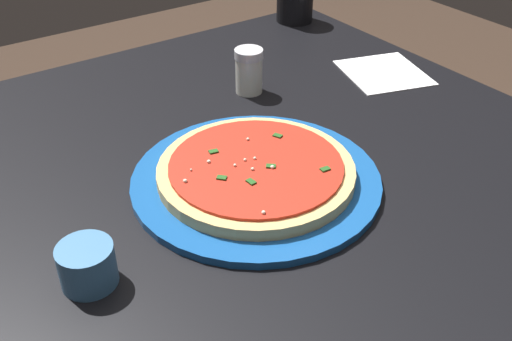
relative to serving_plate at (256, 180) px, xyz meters
name	(u,v)px	position (x,y,z in m)	size (l,w,h in m)	color
restaurant_table	(259,235)	(-0.04, 0.04, -0.14)	(0.90, 0.89, 0.73)	black
serving_plate	(256,180)	(0.00, 0.00, 0.00)	(0.32, 0.32, 0.01)	#195199
pizza	(256,170)	(0.00, 0.00, 0.01)	(0.25, 0.25, 0.02)	#DBB26B
cup_small_sauce	(87,265)	(0.05, -0.24, 0.02)	(0.06, 0.06, 0.05)	teal
napkin_folded_right	(384,73)	(-0.14, 0.37, 0.00)	(0.14, 0.13, 0.00)	white
parmesan_shaker	(249,71)	(-0.22, 0.14, 0.03)	(0.05, 0.05, 0.07)	silver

